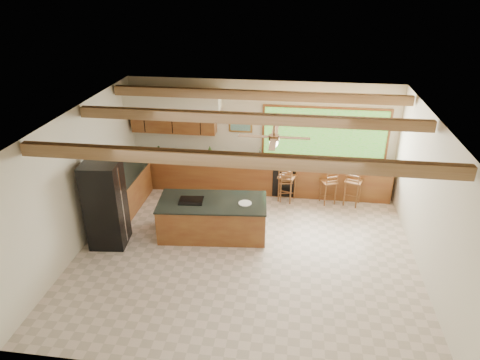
# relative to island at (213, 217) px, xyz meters

# --- Properties ---
(ground) EXTENTS (7.20, 7.20, 0.00)m
(ground) POSITION_rel_island_xyz_m (0.84, -0.60, -0.43)
(ground) COLOR beige
(ground) RESTS_ON ground
(room_shell) EXTENTS (7.27, 6.54, 3.02)m
(room_shell) POSITION_rel_island_xyz_m (0.67, 0.05, 1.79)
(room_shell) COLOR beige
(room_shell) RESTS_ON ground
(counter_run) EXTENTS (7.12, 3.10, 1.26)m
(counter_run) POSITION_rel_island_xyz_m (0.02, 1.92, 0.04)
(counter_run) COLOR brown
(counter_run) RESTS_ON ground
(island) EXTENTS (2.53, 1.36, 0.87)m
(island) POSITION_rel_island_xyz_m (0.00, 0.00, 0.00)
(island) COLOR brown
(island) RESTS_ON ground
(refrigerator) EXTENTS (0.83, 0.81, 1.95)m
(refrigerator) POSITION_rel_island_xyz_m (-2.21, -0.68, 0.55)
(refrigerator) COLOR black
(refrigerator) RESTS_ON ground
(bar_stool_a) EXTENTS (0.40, 0.40, 0.94)m
(bar_stool_a) POSITION_rel_island_xyz_m (1.58, 1.80, 0.13)
(bar_stool_a) COLOR brown
(bar_stool_a) RESTS_ON ground
(bar_stool_b) EXTENTS (0.52, 0.52, 1.16)m
(bar_stool_b) POSITION_rel_island_xyz_m (1.63, 1.79, 0.26)
(bar_stool_b) COLOR brown
(bar_stool_b) RESTS_ON ground
(bar_stool_c) EXTENTS (0.51, 0.51, 1.12)m
(bar_stool_c) POSITION_rel_island_xyz_m (3.32, 1.79, 0.24)
(bar_stool_c) COLOR brown
(bar_stool_c) RESTS_ON ground
(bar_stool_d) EXTENTS (0.48, 0.49, 1.02)m
(bar_stool_d) POSITION_rel_island_xyz_m (2.70, 1.80, 0.18)
(bar_stool_d) COLOR brown
(bar_stool_d) RESTS_ON ground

